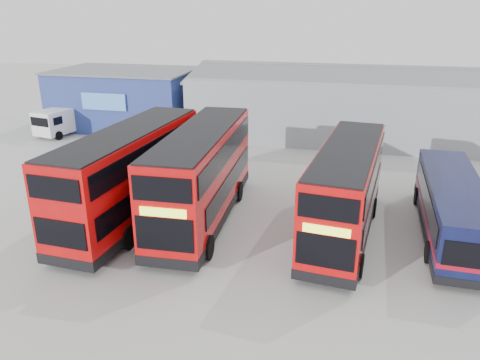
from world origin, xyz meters
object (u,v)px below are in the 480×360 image
double_decker_left (131,177)px  double_decker_right (345,192)px  single_decker_blue (451,209)px  office_block (126,98)px  panel_van (64,119)px  maintenance_shed (375,104)px  double_decker_centre (202,176)px

double_decker_left → double_decker_right: bearing=-172.0°
double_decker_left → single_decker_blue: 15.72m
single_decker_blue → double_decker_left: bearing=8.8°
office_block → double_decker_left: (9.46, -18.81, -0.19)m
office_block → double_decker_left: bearing=-63.3°
double_decker_right → panel_van: 27.89m
maintenance_shed → double_decker_right: maintenance_shed is taller
double_decker_centre → panel_van: 21.96m
office_block → maintenance_shed: maintenance_shed is taller
double_decker_left → double_decker_right: (10.62, 0.78, -0.18)m
double_decker_centre → panel_van: size_ratio=2.07×
double_decker_centre → office_block: bearing=123.9°
double_decker_left → panel_van: bearing=-43.8°
single_decker_blue → panel_van: 31.83m
maintenance_shed → panel_van: maintenance_shed is taller
single_decker_blue → panel_van: single_decker_blue is taller
maintenance_shed → single_decker_blue: maintenance_shed is taller
double_decker_left → panel_van: (-13.50, 14.76, -1.12)m
office_block → maintenance_shed: 22.09m
office_block → double_decker_right: 26.99m
office_block → double_decker_right: size_ratio=1.15×
maintenance_shed → double_decker_right: bearing=-95.5°
maintenance_shed → single_decker_blue: size_ratio=2.90×
office_block → single_decker_blue: size_ratio=1.17×
panel_van → office_block: bearing=56.6°
double_decker_centre → double_decker_left: bearing=-167.6°
double_decker_left → double_decker_centre: 3.61m
double_decker_right → single_decker_blue: 5.13m
double_decker_left → double_decker_right: size_ratio=1.08×
double_decker_centre → double_decker_right: (7.12, -0.12, -0.17)m
double_decker_right → double_decker_left: bearing=-169.2°
office_block → maintenance_shed: size_ratio=0.40×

